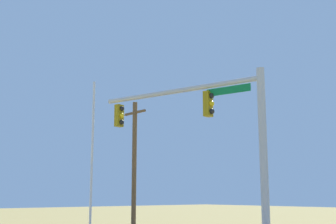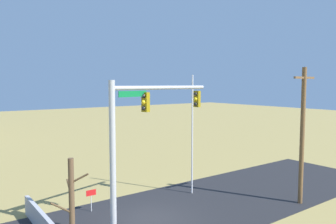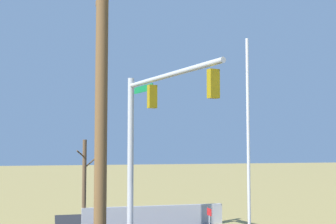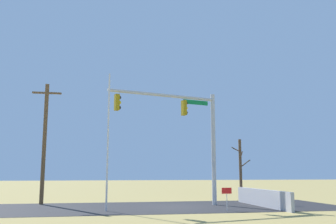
% 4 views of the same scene
% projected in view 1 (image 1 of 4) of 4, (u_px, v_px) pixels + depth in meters
% --- Properties ---
extents(signal_mast, '(7.11, 2.04, 7.16)m').
position_uv_depth(signal_mast, '(215.00, 133.00, 16.60)').
color(signal_mast, '#B2B5BA').
rests_on(signal_mast, ground_plane).
extents(flagpole, '(0.10, 0.10, 7.55)m').
position_uv_depth(flagpole, '(92.00, 169.00, 18.81)').
color(flagpole, silver).
rests_on(flagpole, ground_plane).
extents(utility_pole, '(1.90, 0.26, 7.95)m').
position_uv_depth(utility_pole, '(134.00, 169.00, 25.12)').
color(utility_pole, brown).
rests_on(utility_pole, ground_plane).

